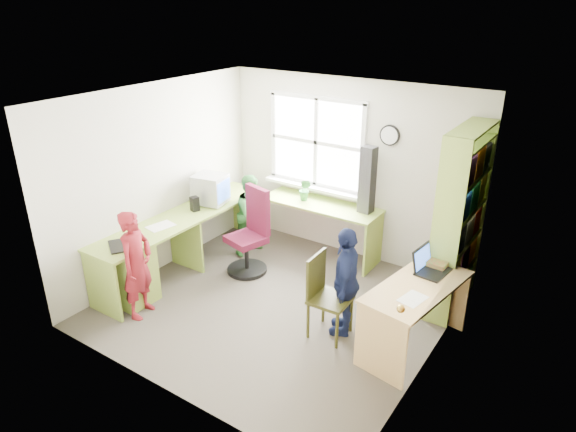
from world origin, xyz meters
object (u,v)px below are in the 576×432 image
Objects in this scene: crt_monitor at (211,189)px; laptop_right at (429,266)px; person_green at (252,215)px; potted_plant at (305,190)px; person_red at (137,265)px; person_navy at (346,281)px; l_desk at (175,251)px; cd_tower at (367,180)px; right_desk at (416,303)px; wooden_chair at (325,293)px; swivel_chair at (251,236)px; bookshelf at (459,225)px; laptop_left at (126,241)px.

crt_monitor is 3.07m from laptop_right.
potted_plant is at bearing -40.52° from person_green.
person_red is 2.28m from person_navy.
l_desk is 3.38× the size of cd_tower.
cd_tower is at bearing 6.67° from potted_plant.
right_desk is at bearing -30.91° from potted_plant.
potted_plant is (-1.21, 1.53, 0.41)m from wooden_chair.
right_desk is 1.20× the size of swivel_chair.
right_desk is at bearing -93.08° from bookshelf.
swivel_chair is 2.35m from laptop_right.
bookshelf is at bearing -66.93° from person_red.
person_green is (-2.70, -0.24, -0.44)m from bookshelf.
crt_monitor reaches higher than person_green.
swivel_chair is 3.58× the size of potted_plant.
crt_monitor is (-2.20, 0.74, 0.46)m from wooden_chair.
swivel_chair is at bearing 95.49° from laptop_right.
bookshelf is (0.06, 1.04, 0.47)m from right_desk.
wooden_chair is 2.37m from crt_monitor.
l_desk is 2.63× the size of swivel_chair.
cd_tower reaches higher than laptop_left.
person_red is (0.31, -1.58, -0.33)m from crt_monitor.
cd_tower is at bearing 85.14° from laptop_left.
cd_tower is 0.77× the size of person_green.
swivel_chair is (0.55, 0.81, 0.03)m from l_desk.
person_green is (-2.63, 0.46, -0.22)m from laptop_right.
potted_plant reaches higher than l_desk.
swivel_chair is at bearing -107.05° from potted_plant.
person_red is at bearing -173.00° from person_green.
wooden_chair is 1.94× the size of crt_monitor.
cd_tower reaches higher than laptop_right.
bookshelf reaches higher than laptop_right.
person_green is (0.12, 1.91, -0.06)m from person_red.
right_desk is 1.54× the size of cd_tower.
laptop_right is (3.01, 1.36, -0.02)m from laptop_left.
bookshelf is at bearing -0.56° from crt_monitor.
crt_monitor is 0.67m from person_green.
laptop_right is 2.26m from potted_plant.
l_desk is 2.19× the size of right_desk.
wooden_chair is at bearing -51.76° from potted_plant.
laptop_right reaches higher than wooden_chair.
right_desk is (2.90, 0.43, 0.08)m from l_desk.
person_green is at bearing 172.50° from right_desk.
laptop_right is at bearing 13.83° from swivel_chair.
person_green is at bearing 78.33° from l_desk.
potted_plant is 0.80m from person_green.
right_desk is 2.76m from person_green.
crt_monitor is 1.19× the size of laptop_right.
bookshelf is at bearing 96.11° from right_desk.
bookshelf is 3.19m from crt_monitor.
l_desk reaches higher than right_desk.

